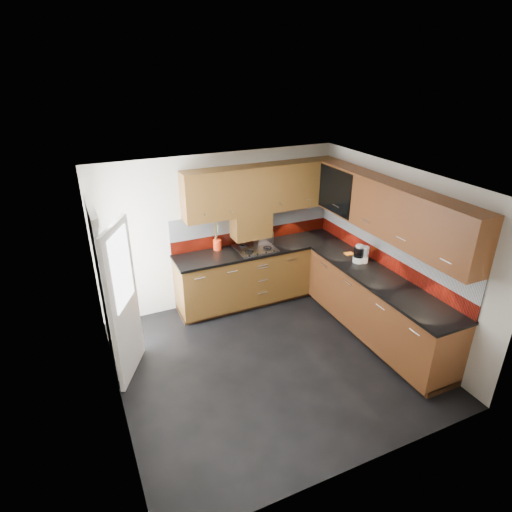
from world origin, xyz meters
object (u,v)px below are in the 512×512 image
toaster (264,238)px  utensil_pot (217,244)px  gas_hob (255,248)px  food_processor (359,254)px

toaster → utensil_pot: bearing=174.6°
gas_hob → toaster: bearing=36.0°
gas_hob → food_processor: 1.57m
utensil_pot → food_processor: 2.13m
utensil_pot → toaster: size_ratio=1.56×
gas_hob → toaster: (0.21, 0.15, 0.08)m
toaster → gas_hob: bearing=-144.0°
gas_hob → utensil_pot: 0.60m
gas_hob → toaster: toaster is taller
toaster → food_processor: 1.53m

